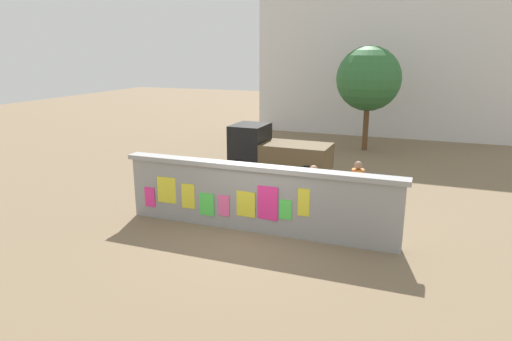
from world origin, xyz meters
TOP-DOWN VIEW (x-y plane):
  - ground at (0.00, 8.00)m, footprint 60.00×60.00m
  - poster_wall at (-0.01, -0.00)m, footprint 7.35×0.42m
  - auto_rickshaw_truck at (-1.28, 5.19)m, footprint 3.62×1.54m
  - motorcycle at (-2.93, 1.95)m, footprint 1.90×0.56m
  - bicycle_near at (0.96, 2.74)m, footprint 1.70×0.44m
  - bicycle_far at (-0.65, 1.60)m, footprint 1.71×0.44m
  - person_walking at (1.21, 0.96)m, footprint 0.42×0.42m
  - person_bystander at (2.22, 1.83)m, footprint 0.40×0.40m
  - tree_roadside at (1.14, 10.94)m, footprint 2.87×2.87m
  - building_background at (1.30, 17.21)m, footprint 13.68×5.90m

SIDE VIEW (x-z plane):
  - ground at x=0.00m, z-range 0.00..0.00m
  - bicycle_near at x=0.96m, z-range -0.11..0.84m
  - bicycle_far at x=-0.65m, z-range -0.11..0.84m
  - motorcycle at x=-2.93m, z-range 0.03..0.90m
  - poster_wall at x=-0.01m, z-range 0.02..1.76m
  - auto_rickshaw_truck at x=-1.28m, z-range -0.02..1.83m
  - person_walking at x=1.21m, z-range 0.18..1.80m
  - person_bystander at x=2.22m, z-range 0.18..1.80m
  - tree_roadside at x=1.14m, z-range 0.90..5.58m
  - building_background at x=1.30m, z-range 0.02..8.27m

